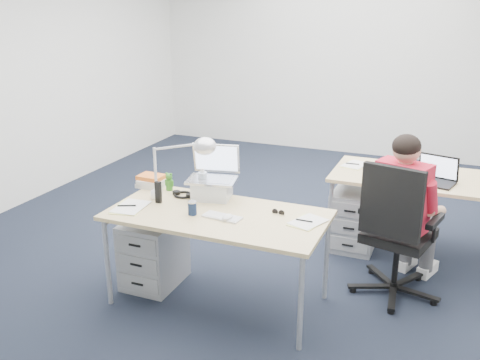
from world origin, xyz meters
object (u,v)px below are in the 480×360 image
seated_person (408,211)px  bear_figurine (169,181)px  computer_mouse (227,217)px  sunglasses (278,212)px  silver_laptop (212,174)px  desk_near (217,219)px  can_koozie (192,208)px  drawer_pedestal_far (354,219)px  office_chair (395,258)px  wireless_keyboard (222,217)px  headphones (183,194)px  water_bottle (203,183)px  desk_far (424,182)px  drawer_pedestal_near (154,252)px  book_stack (152,181)px  desk_lamp (174,167)px  dark_laptop (434,170)px  cordless_phone (158,192)px

seated_person → bear_figurine: 1.92m
computer_mouse → sunglasses: 0.39m
silver_laptop → bear_figurine: silver_laptop is taller
desk_near → can_koozie: 0.21m
drawer_pedestal_far → can_koozie: (-0.93, -1.46, 0.51)m
office_chair → wireless_keyboard: (-1.16, -0.68, 0.42)m
headphones → water_bottle: size_ratio=0.82×
silver_laptop → bear_figurine: 0.42m
desk_far → wireless_keyboard: 2.00m
drawer_pedestal_near → headphones: 0.54m
desk_far → seated_person: (-0.07, -0.69, -0.03)m
desk_near → can_koozie: can_koozie is taller
office_chair → water_bottle: office_chair is taller
drawer_pedestal_near → drawer_pedestal_far: bearing=43.7°
silver_laptop → bear_figurine: (-0.40, 0.03, -0.12)m
desk_far → book_stack: size_ratio=7.16×
desk_far → silver_laptop: 1.95m
drawer_pedestal_far → desk_lamp: desk_lamp is taller
drawer_pedestal_near → dark_laptop: dark_laptop is taller
seated_person → water_bottle: seated_person is taller
silver_laptop → headphones: bearing=-177.9°
seated_person → desk_lamp: (-1.68, -0.67, 0.36)m
computer_mouse → cordless_phone: (-0.63, 0.11, 0.07)m
can_koozie → sunglasses: can_koozie is taller
office_chair → headphones: bearing=-153.1°
desk_far → cordless_phone: 2.36m
office_chair → water_bottle: 1.61m
sunglasses → dark_laptop: 1.53m
desk_far → desk_lamp: bearing=-142.1°
wireless_keyboard → book_stack: (-0.82, 0.39, 0.04)m
computer_mouse → cordless_phone: 0.64m
wireless_keyboard → sunglasses: 0.41m
desk_near → seated_person: bearing=31.7°
water_bottle → desk_lamp: size_ratio=0.43×
sunglasses → dark_laptop: (1.00, 1.15, 0.11)m
desk_near → sunglasses: bearing=21.0°
silver_laptop → seated_person: bearing=8.0°
drawer_pedestal_far → water_bottle: size_ratio=2.33×
water_bottle → sunglasses: (0.66, -0.10, -0.11)m
desk_near → water_bottle: 0.40m
desk_far → water_bottle: water_bottle is taller
bear_figurine → dark_laptop: bearing=43.2°
cordless_phone → desk_near: bearing=-3.4°
headphones → desk_near: bearing=-21.7°
office_chair → cordless_phone: size_ratio=6.49×
office_chair → headphones: (-1.63, -0.39, 0.43)m
book_stack → water_bottle: bearing=-6.6°
computer_mouse → sunglasses: (0.30, 0.24, -0.01)m
desk_near → headphones: headphones is taller
book_stack → cordless_phone: size_ratio=1.31×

